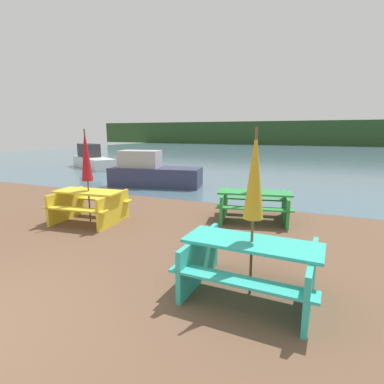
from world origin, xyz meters
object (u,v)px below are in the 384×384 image
at_px(picnic_table_green, 254,203).
at_px(umbrella_crimson, 86,156).
at_px(picnic_table_teal, 251,262).
at_px(picnic_table_yellow, 89,203).
at_px(umbrella_darkgreen, 256,158).
at_px(boat, 153,173).
at_px(boat_second, 92,159).
at_px(umbrella_gold, 255,175).

bearing_deg(picnic_table_green, umbrella_crimson, -154.09).
bearing_deg(picnic_table_green, picnic_table_teal, -78.43).
xyz_separation_m(picnic_table_yellow, umbrella_darkgreen, (3.77, 1.83, 1.13)).
relative_size(picnic_table_yellow, boat, 0.46).
relative_size(umbrella_darkgreen, boat_second, 0.51).
height_order(picnic_table_teal, picnic_table_green, picnic_table_teal).
bearing_deg(picnic_table_teal, umbrella_gold, 0.00).
relative_size(umbrella_crimson, umbrella_darkgreen, 1.02).
relative_size(picnic_table_teal, boat, 0.47).
relative_size(picnic_table_yellow, umbrella_darkgreen, 0.80).
xyz_separation_m(picnic_table_green, boat_second, (-11.95, 7.37, 0.07)).
height_order(picnic_table_teal, boat, boat).
xyz_separation_m(picnic_table_yellow, boat, (-1.20, 5.04, 0.07)).
bearing_deg(boat_second, picnic_table_teal, -11.28).
height_order(picnic_table_yellow, boat_second, boat_second).
relative_size(picnic_table_teal, umbrella_crimson, 0.81).
distance_m(picnic_table_yellow, umbrella_crimson, 1.19).
relative_size(picnic_table_yellow, boat_second, 0.41).
distance_m(picnic_table_yellow, boat_second, 12.31).
distance_m(picnic_table_teal, boat, 8.91).
height_order(picnic_table_teal, picnic_table_yellow, picnic_table_yellow).
bearing_deg(umbrella_crimson, umbrella_darkgreen, 25.91).
distance_m(picnic_table_teal, boat_second, 16.79).
bearing_deg(picnic_table_yellow, picnic_table_teal, -21.68).
height_order(picnic_table_teal, umbrella_crimson, umbrella_crimson).
bearing_deg(boat_second, picnic_table_green, -2.04).
bearing_deg(boat, boat_second, 136.67).
height_order(picnic_table_teal, umbrella_gold, umbrella_gold).
distance_m(picnic_table_green, umbrella_crimson, 4.36).
distance_m(picnic_table_yellow, boat, 5.18).
bearing_deg(picnic_table_teal, picnic_table_green, 101.57).
height_order(picnic_table_yellow, umbrella_gold, umbrella_gold).
bearing_deg(boat, umbrella_darkgreen, -45.33).
xyz_separation_m(picnic_table_green, umbrella_crimson, (-3.77, -1.83, 1.21)).
bearing_deg(umbrella_darkgreen, picnic_table_green, -90.00).
height_order(picnic_table_yellow, umbrella_darkgreen, umbrella_darkgreen).
distance_m(picnic_table_green, boat, 5.92).
bearing_deg(picnic_table_teal, picnic_table_yellow, 158.32).
height_order(umbrella_crimson, umbrella_gold, umbrella_crimson).
bearing_deg(boat, picnic_table_yellow, -89.09).
distance_m(boat, boat_second, 8.12).
distance_m(picnic_table_teal, umbrella_darkgreen, 3.87).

